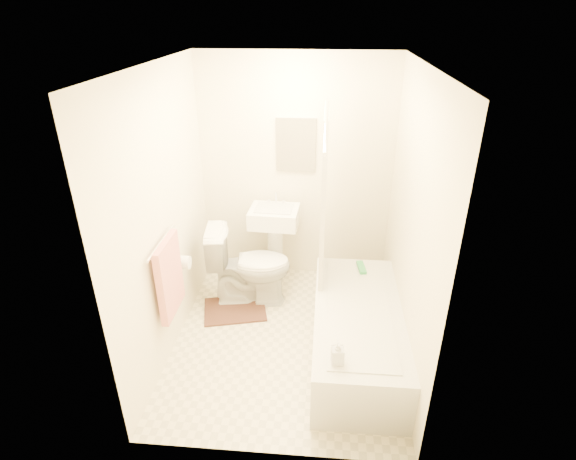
# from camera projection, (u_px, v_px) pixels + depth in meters

# --- Properties ---
(floor) EXTENTS (2.40, 2.40, 0.00)m
(floor) POSITION_uv_depth(u_px,v_px,m) (286.00, 338.00, 4.17)
(floor) COLOR beige
(floor) RESTS_ON ground
(ceiling) EXTENTS (2.40, 2.40, 0.00)m
(ceiling) POSITION_uv_depth(u_px,v_px,m) (285.00, 65.00, 3.09)
(ceiling) COLOR white
(ceiling) RESTS_ON ground
(wall_back) EXTENTS (2.00, 0.02, 2.40)m
(wall_back) POSITION_uv_depth(u_px,v_px,m) (296.00, 172.00, 4.69)
(wall_back) COLOR beige
(wall_back) RESTS_ON ground
(wall_left) EXTENTS (0.02, 2.40, 2.40)m
(wall_left) POSITION_uv_depth(u_px,v_px,m) (165.00, 217.00, 3.70)
(wall_left) COLOR beige
(wall_left) RESTS_ON ground
(wall_right) EXTENTS (0.02, 2.40, 2.40)m
(wall_right) POSITION_uv_depth(u_px,v_px,m) (411.00, 226.00, 3.55)
(wall_right) COLOR beige
(wall_right) RESTS_ON ground
(mirror) EXTENTS (0.40, 0.03, 0.55)m
(mirror) POSITION_uv_depth(u_px,v_px,m) (296.00, 145.00, 4.54)
(mirror) COLOR white
(mirror) RESTS_ON wall_back
(curtain_rod) EXTENTS (0.03, 1.70, 0.03)m
(curtain_rod) POSITION_uv_depth(u_px,v_px,m) (326.00, 121.00, 3.33)
(curtain_rod) COLOR silver
(curtain_rod) RESTS_ON wall_back
(shower_curtain) EXTENTS (0.04, 0.80, 1.55)m
(shower_curtain) POSITION_uv_depth(u_px,v_px,m) (324.00, 197.00, 4.04)
(shower_curtain) COLOR silver
(shower_curtain) RESTS_ON curtain_rod
(towel_bar) EXTENTS (0.02, 0.60, 0.02)m
(towel_bar) POSITION_uv_depth(u_px,v_px,m) (161.00, 242.00, 3.52)
(towel_bar) COLOR silver
(towel_bar) RESTS_ON wall_left
(towel) EXTENTS (0.06, 0.45, 0.66)m
(towel) POSITION_uv_depth(u_px,v_px,m) (169.00, 277.00, 3.66)
(towel) COLOR #CC7266
(towel) RESTS_ON towel_bar
(toilet_paper) EXTENTS (0.11, 0.12, 0.12)m
(toilet_paper) POSITION_uv_depth(u_px,v_px,m) (184.00, 262.00, 4.03)
(toilet_paper) COLOR white
(toilet_paper) RESTS_ON wall_left
(toilet) EXTENTS (0.89, 0.57, 0.82)m
(toilet) POSITION_uv_depth(u_px,v_px,m) (249.00, 266.00, 4.53)
(toilet) COLOR white
(toilet) RESTS_ON floor
(sink) EXTENTS (0.52, 0.42, 0.97)m
(sink) POSITION_uv_depth(u_px,v_px,m) (275.00, 243.00, 4.81)
(sink) COLOR white
(sink) RESTS_ON floor
(bathtub) EXTENTS (0.74, 1.68, 0.47)m
(bathtub) POSITION_uv_depth(u_px,v_px,m) (357.00, 332.00, 3.88)
(bathtub) COLOR silver
(bathtub) RESTS_ON floor
(bath_mat) EXTENTS (0.70, 0.59, 0.02)m
(bath_mat) POSITION_uv_depth(u_px,v_px,m) (235.00, 309.00, 4.54)
(bath_mat) COLOR #4F2B20
(bath_mat) RESTS_ON floor
(soap_bottle) EXTENTS (0.10, 0.10, 0.19)m
(soap_bottle) POSITION_uv_depth(u_px,v_px,m) (338.00, 353.00, 3.17)
(soap_bottle) COLOR silver
(soap_bottle) RESTS_ON bathtub
(scrub_brush) EXTENTS (0.09, 0.22, 0.04)m
(scrub_brush) POSITION_uv_depth(u_px,v_px,m) (361.00, 268.00, 4.34)
(scrub_brush) COLOR green
(scrub_brush) RESTS_ON bathtub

